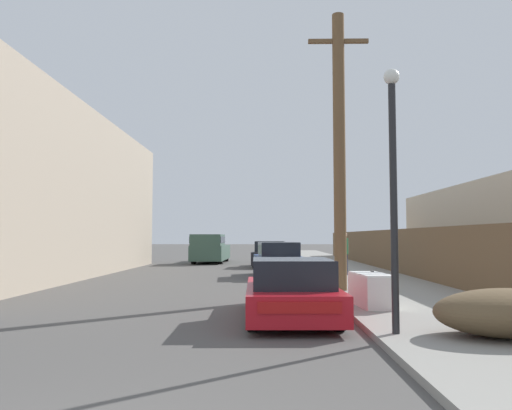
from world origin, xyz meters
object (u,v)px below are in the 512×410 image
(discarded_fridge, at_px, (371,290))
(car_parked_mid, at_px, (278,261))
(street_lamp, at_px, (393,177))
(utility_pole, at_px, (339,147))
(pedestrian, at_px, (344,253))
(parked_sports_car_red, at_px, (291,292))
(brush_pile, at_px, (509,313))
(pickup_truck, at_px, (210,249))
(car_parked_far, at_px, (271,255))

(discarded_fridge, bearing_deg, car_parked_mid, 95.62)
(car_parked_mid, distance_m, street_lamp, 13.14)
(discarded_fridge, bearing_deg, utility_pole, 88.07)
(pedestrian, bearing_deg, car_parked_mid, 168.11)
(parked_sports_car_red, distance_m, street_lamp, 3.31)
(brush_pile, bearing_deg, pedestrian, 92.45)
(pickup_truck, distance_m, pedestrian, 13.33)
(brush_pile, bearing_deg, car_parked_far, 99.78)
(discarded_fridge, distance_m, pickup_truck, 21.46)
(discarded_fridge, bearing_deg, brush_pile, -73.14)
(parked_sports_car_red, xyz_separation_m, street_lamp, (1.58, -2.03, 2.09))
(parked_sports_car_red, distance_m, utility_pole, 6.08)
(car_parked_mid, height_order, brush_pile, car_parked_mid)
(parked_sports_car_red, relative_size, car_parked_mid, 0.99)
(utility_pole, height_order, pedestrian, utility_pole)
(car_parked_far, distance_m, street_lamp, 19.93)
(discarded_fridge, distance_m, utility_pole, 5.06)
(discarded_fridge, relative_size, parked_sports_car_red, 0.40)
(utility_pole, relative_size, pedestrian, 4.68)
(street_lamp, bearing_deg, discarded_fridge, 84.75)
(parked_sports_car_red, height_order, utility_pole, utility_pole)
(discarded_fridge, height_order, pedestrian, pedestrian)
(car_parked_mid, bearing_deg, street_lamp, -87.63)
(car_parked_far, xyz_separation_m, pickup_truck, (-3.83, 4.07, 0.24))
(parked_sports_car_red, height_order, street_lamp, street_lamp)
(street_lamp, bearing_deg, pickup_truck, 103.22)
(discarded_fridge, height_order, pickup_truck, pickup_truck)
(pickup_truck, distance_m, brush_pile, 25.17)
(car_parked_far, bearing_deg, parked_sports_car_red, -85.12)
(brush_pile, xyz_separation_m, pedestrian, (-0.54, 12.59, 0.53))
(car_parked_mid, height_order, pickup_truck, pickup_truck)
(parked_sports_car_red, bearing_deg, pedestrian, 74.04)
(parked_sports_car_red, bearing_deg, car_parked_far, 89.46)
(car_parked_mid, bearing_deg, utility_pole, -79.96)
(parked_sports_car_red, height_order, brush_pile, parked_sports_car_red)
(car_parked_mid, distance_m, utility_pole, 7.55)
(parked_sports_car_red, height_order, pedestrian, pedestrian)
(parked_sports_car_red, distance_m, car_parked_mid, 10.87)
(pedestrian, bearing_deg, utility_pole, -100.08)
(car_parked_far, height_order, street_lamp, street_lamp)
(pickup_truck, bearing_deg, car_parked_mid, 112.00)
(car_parked_far, xyz_separation_m, utility_pole, (1.87, -13.25, 3.65))
(utility_pole, distance_m, pedestrian, 6.77)
(parked_sports_car_red, relative_size, utility_pole, 0.50)
(discarded_fridge, relative_size, pedestrian, 0.94)
(discarded_fridge, relative_size, brush_pile, 0.71)
(car_parked_mid, xyz_separation_m, utility_pole, (1.65, -6.40, 3.64))
(parked_sports_car_red, bearing_deg, street_lamp, -53.23)
(brush_pile, bearing_deg, utility_pole, 103.13)
(utility_pole, relative_size, brush_pile, 3.55)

